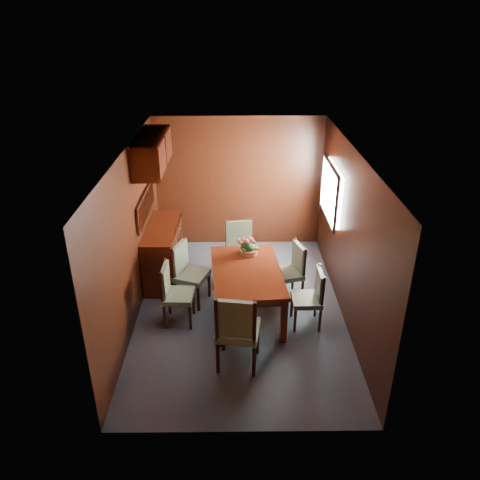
{
  "coord_description": "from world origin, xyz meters",
  "views": [
    {
      "loc": [
        -0.07,
        -5.79,
        4.03
      ],
      "look_at": [
        0.0,
        0.22,
        1.05
      ],
      "focal_mm": 35.0,
      "sensor_mm": 36.0,
      "label": 1
    }
  ],
  "objects_px": {
    "chair_right_near": "(312,295)",
    "chair_head": "(237,328)",
    "flower_centerpiece": "(248,245)",
    "sideboard": "(163,252)",
    "chair_left_near": "(173,291)",
    "dining_table": "(247,276)"
  },
  "relations": [
    {
      "from": "chair_right_near",
      "to": "chair_head",
      "type": "bearing_deg",
      "value": 129.66
    },
    {
      "from": "dining_table",
      "to": "chair_left_near",
      "type": "height_order",
      "value": "chair_left_near"
    },
    {
      "from": "dining_table",
      "to": "sideboard",
      "type": "bearing_deg",
      "value": 136.5
    },
    {
      "from": "chair_head",
      "to": "chair_left_near",
      "type": "bearing_deg",
      "value": 140.51
    },
    {
      "from": "chair_right_near",
      "to": "chair_head",
      "type": "relative_size",
      "value": 0.81
    },
    {
      "from": "chair_right_near",
      "to": "flower_centerpiece",
      "type": "xyz_separation_m",
      "value": [
        -0.86,
        0.77,
        0.39
      ]
    },
    {
      "from": "dining_table",
      "to": "flower_centerpiece",
      "type": "distance_m",
      "value": 0.55
    },
    {
      "from": "chair_right_near",
      "to": "chair_head",
      "type": "distance_m",
      "value": 1.37
    },
    {
      "from": "flower_centerpiece",
      "to": "chair_right_near",
      "type": "bearing_deg",
      "value": -41.67
    },
    {
      "from": "flower_centerpiece",
      "to": "sideboard",
      "type": "bearing_deg",
      "value": 156.71
    },
    {
      "from": "chair_left_near",
      "to": "flower_centerpiece",
      "type": "height_order",
      "value": "flower_centerpiece"
    },
    {
      "from": "sideboard",
      "to": "chair_left_near",
      "type": "height_order",
      "value": "chair_left_near"
    },
    {
      "from": "chair_left_near",
      "to": "chair_right_near",
      "type": "relative_size",
      "value": 1.03
    },
    {
      "from": "dining_table",
      "to": "flower_centerpiece",
      "type": "bearing_deg",
      "value": 81.73
    },
    {
      "from": "chair_left_near",
      "to": "flower_centerpiece",
      "type": "relative_size",
      "value": 2.89
    },
    {
      "from": "sideboard",
      "to": "chair_right_near",
      "type": "height_order",
      "value": "sideboard"
    },
    {
      "from": "dining_table",
      "to": "chair_left_near",
      "type": "relative_size",
      "value": 1.78
    },
    {
      "from": "chair_head",
      "to": "flower_centerpiece",
      "type": "xyz_separation_m",
      "value": [
        0.17,
        1.65,
        0.27
      ]
    },
    {
      "from": "chair_left_near",
      "to": "sideboard",
      "type": "bearing_deg",
      "value": -163.32
    },
    {
      "from": "sideboard",
      "to": "chair_head",
      "type": "relative_size",
      "value": 1.3
    },
    {
      "from": "sideboard",
      "to": "chair_head",
      "type": "height_order",
      "value": "chair_head"
    },
    {
      "from": "sideboard",
      "to": "flower_centerpiece",
      "type": "bearing_deg",
      "value": -23.29
    }
  ]
}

